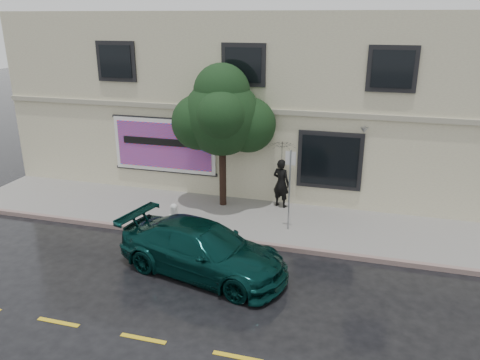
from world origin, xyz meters
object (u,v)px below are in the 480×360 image
(street_tree, at_px, (222,117))
(fire_hydrant, at_px, (174,216))
(car, at_px, (203,249))
(pedestrian, at_px, (281,183))

(street_tree, xyz_separation_m, fire_hydrant, (-0.93, -2.40, -2.89))
(car, relative_size, fire_hydrant, 5.73)
(street_tree, bearing_deg, pedestrian, 10.75)
(street_tree, bearing_deg, car, -79.21)
(car, distance_m, fire_hydrant, 2.86)
(street_tree, distance_m, fire_hydrant, 3.87)
(pedestrian, bearing_deg, street_tree, 30.94)
(street_tree, bearing_deg, fire_hydrant, -111.09)
(car, bearing_deg, street_tree, 24.16)
(street_tree, relative_size, fire_hydrant, 5.48)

